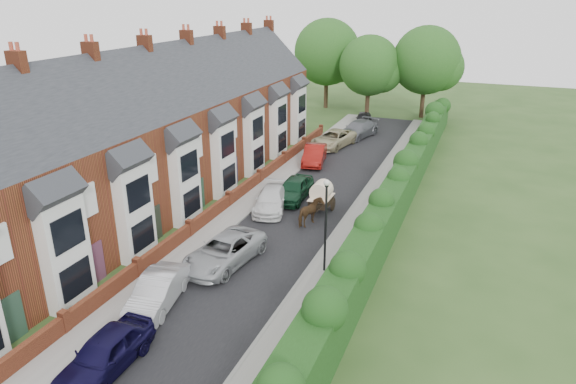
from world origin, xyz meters
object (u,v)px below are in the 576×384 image
(car_beige, at_px, (333,139))
(horse_cart, at_px, (321,195))
(car_white, at_px, (271,200))
(car_silver_b, at_px, (224,251))
(car_green, at_px, (294,189))
(car_black, at_px, (363,119))
(car_silver_a, at_px, (157,292))
(car_red, at_px, (314,155))
(car_navy, at_px, (105,353))
(car_grey, at_px, (358,129))
(lamppost, at_px, (326,215))
(horse, at_px, (310,213))

(car_beige, height_order, horse_cart, horse_cart)
(car_white, bearing_deg, car_silver_b, -99.84)
(car_green, distance_m, car_black, 23.02)
(car_silver_b, xyz_separation_m, horse_cart, (2.66, 8.50, 0.49))
(car_silver_a, height_order, car_beige, car_beige)
(car_white, bearing_deg, car_green, 56.44)
(car_red, bearing_deg, car_navy, -100.05)
(car_red, distance_m, car_grey, 9.80)
(lamppost, relative_size, car_red, 1.08)
(car_silver_b, xyz_separation_m, car_grey, (0.20, 27.93, 0.05))
(car_red, bearing_deg, horse, -84.10)
(car_silver_a, bearing_deg, car_beige, 78.77)
(car_black, bearing_deg, horse, -93.05)
(car_navy, relative_size, car_green, 0.99)
(lamppost, xyz_separation_m, car_grey, (-5.07, 26.81, -2.49))
(car_silver_a, height_order, car_red, car_red)
(car_black, distance_m, horse, 26.84)
(car_silver_b, distance_m, car_grey, 27.93)
(car_beige, xyz_separation_m, horse, (3.77, -17.25, 0.06))
(lamppost, bearing_deg, car_red, 110.53)
(horse_cart, bearing_deg, car_silver_b, -107.37)
(lamppost, bearing_deg, car_black, 100.28)
(car_silver_a, bearing_deg, car_red, 78.87)
(car_silver_a, distance_m, car_green, 14.69)
(horse_cart, bearing_deg, car_beige, 104.03)
(car_green, relative_size, horse, 2.32)
(car_black, bearing_deg, car_silver_a, -100.59)
(car_silver_b, bearing_deg, lamppost, 19.56)
(lamppost, height_order, car_navy, lamppost)
(car_beige, height_order, car_grey, car_grey)
(car_silver_b, height_order, horse_cart, horse_cart)
(lamppost, distance_m, horse_cart, 8.09)
(car_red, xyz_separation_m, horse, (3.79, -11.87, 0.06))
(car_green, bearing_deg, car_silver_b, -92.62)
(car_white, relative_size, car_beige, 0.86)
(car_navy, height_order, car_silver_a, car_navy)
(car_silver_a, height_order, car_grey, car_grey)
(car_silver_a, bearing_deg, car_white, 76.78)
(car_white, distance_m, car_grey, 20.22)
(lamppost, bearing_deg, horse, 116.51)
(car_silver_a, height_order, car_green, car_green)
(car_silver_a, bearing_deg, horse_cart, 62.99)
(car_silver_b, height_order, car_white, car_silver_b)
(car_grey, xyz_separation_m, horse, (2.46, -21.58, 0.04))
(car_white, xyz_separation_m, car_beige, (-0.49, 15.88, 0.08))
(car_silver_b, bearing_deg, car_navy, -84.33)
(car_green, relative_size, car_grey, 0.83)
(lamppost, distance_m, car_silver_a, 8.90)
(car_navy, height_order, car_black, car_navy)
(car_silver_a, bearing_deg, car_grey, 76.44)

